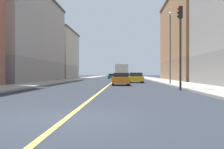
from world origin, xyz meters
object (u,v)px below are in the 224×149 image
car_blue (132,76)px  car_teal (136,77)px  car_orange (121,79)px  car_green (112,76)px  street_lamp_left_near (170,41)px  building_right_distant (56,55)px  building_right_midblock (20,37)px  car_yellow (136,78)px  building_left_mid (193,38)px  traffic_light_left_near (180,36)px  box_truck (122,72)px

car_blue → car_teal: size_ratio=1.00×
car_teal → car_orange: car_orange is taller
car_green → car_teal: 19.89m
car_orange → street_lamp_left_near: bearing=16.6°
building_right_distant → car_blue: size_ratio=4.08×
building_right_midblock → car_yellow: building_right_midblock is taller
car_yellow → car_blue: bearing=89.7°
building_left_mid → building_right_midblock: building_left_mid is taller
building_right_distant → car_yellow: bearing=-55.3°
building_left_mid → car_yellow: size_ratio=5.91×
car_yellow → traffic_light_left_near: bearing=-81.6°
building_left_mid → box_truck: (-12.81, 2.56, -6.12)m
building_right_midblock → building_right_distant: building_right_midblock is taller
car_blue → car_orange: (-2.13, -31.66, 0.01)m
building_right_midblock → traffic_light_left_near: bearing=-45.7°
building_right_midblock → traffic_light_left_near: size_ratio=3.96×
car_blue → box_truck: box_truck is taller
building_right_midblock → car_teal: (17.95, 7.89, -6.18)m
car_yellow → car_green: 30.76m
car_yellow → box_truck: bearing=97.9°
car_teal → box_truck: box_truck is taller
car_orange → box_truck: bearing=90.0°
street_lamp_left_near → box_truck: 22.19m
building_left_mid → building_right_midblock: size_ratio=1.04×
building_right_distant → building_left_mid: bearing=-25.2°
street_lamp_left_near → car_green: bearing=102.3°
building_right_distant → street_lamp_left_near: (20.97, -31.93, -0.68)m
car_green → building_right_midblock: bearing=-115.4°
building_right_midblock → traffic_light_left_near: 28.69m
building_right_midblock → car_orange: bearing=-37.3°
building_right_distant → traffic_light_left_near: size_ratio=2.66×
car_teal → car_orange: size_ratio=1.03×
box_truck → car_yellow: bearing=-82.1°
car_green → building_right_distant: bearing=-157.8°
car_teal → car_orange: (-2.55, -19.61, 0.04)m
street_lamp_left_near → car_green: (-8.10, 37.18, -4.35)m
street_lamp_left_near → car_orange: bearing=-163.4°
car_blue → street_lamp_left_near: bearing=-83.5°
building_left_mid → street_lamp_left_near: size_ratio=3.20×
traffic_light_left_near → street_lamp_left_near: 10.45m
building_right_midblock → car_blue: building_right_midblock is taller
street_lamp_left_near → car_orange: size_ratio=2.02×
traffic_light_left_near → car_yellow: (-2.54, 17.13, -3.37)m
building_right_distant → traffic_light_left_near: 46.79m
building_right_distant → street_lamp_left_near: 38.20m
building_left_mid → box_truck: bearing=168.7°
building_right_distant → street_lamp_left_near: bearing=-56.7°
building_left_mid → street_lamp_left_near: bearing=-111.2°
car_orange → building_right_distant: bearing=114.6°
car_yellow → car_orange: size_ratio=1.10×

